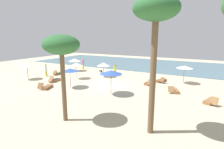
{
  "coord_description": "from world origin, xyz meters",
  "views": [
    {
      "loc": [
        10.08,
        -17.2,
        5.47
      ],
      "look_at": [
        0.18,
        0.71,
        1.1
      ],
      "focal_mm": 28.9,
      "sensor_mm": 36.0,
      "label": 1
    }
  ],
  "objects": [
    {
      "name": "ocean_water",
      "position": [
        0.0,
        17.0,
        0.03
      ],
      "size": [
        48.0,
        16.0,
        0.06
      ],
      "primitive_type": "cube",
      "color": "slate",
      "rests_on": "ground_plane"
    },
    {
      "name": "person_1",
      "position": [
        -9.72,
        -0.23,
        0.86
      ],
      "size": [
        0.5,
        0.5,
        1.71
      ],
      "color": "yellow",
      "rests_on": "ground_plane"
    },
    {
      "name": "palm_0",
      "position": [
        7.4,
        -7.77,
        6.53
      ],
      "size": [
        2.39,
        2.39,
        7.5
      ],
      "color": "brown",
      "rests_on": "ground_plane"
    },
    {
      "name": "umbrella_1",
      "position": [
        -2.59,
        3.36,
        1.74
      ],
      "size": [
        1.8,
        1.8,
        1.97
      ],
      "color": "brown",
      "rests_on": "ground_plane"
    },
    {
      "name": "person_2",
      "position": [
        -8.84,
        6.84,
        0.93
      ],
      "size": [
        0.36,
        0.36,
        1.83
      ],
      "color": "yellow",
      "rests_on": "ground_plane"
    },
    {
      "name": "person_0",
      "position": [
        -1.47,
        4.51,
        0.85
      ],
      "size": [
        0.43,
        0.43,
        1.68
      ],
      "color": "#2D4C8C",
      "rests_on": "ground_plane"
    },
    {
      "name": "dog",
      "position": [
        -4.67,
        5.94,
        0.17
      ],
      "size": [
        0.59,
        0.69,
        0.33
      ],
      "color": "black",
      "rests_on": "ground_plane"
    },
    {
      "name": "umbrella_6",
      "position": [
        -2.99,
        -2.86,
        1.94
      ],
      "size": [
        1.87,
        1.87,
        2.1
      ],
      "color": "brown",
      "rests_on": "ground_plane"
    },
    {
      "name": "lounger_0",
      "position": [
        -4.9,
        -4.46,
        0.17
      ],
      "size": [
        1.13,
        1.76,
        0.72
      ],
      "color": "brown",
      "rests_on": "ground_plane"
    },
    {
      "name": "umbrella_2",
      "position": [
        7.48,
        4.89,
        1.97
      ],
      "size": [
        1.86,
        1.86,
        2.13
      ],
      "color": "brown",
      "rests_on": "ground_plane"
    },
    {
      "name": "ground_plane",
      "position": [
        0.0,
        0.0,
        0.0
      ],
      "size": [
        60.0,
        60.0,
        0.0
      ],
      "primitive_type": "plane",
      "color": "beige"
    },
    {
      "name": "lounger_2",
      "position": [
        -6.47,
        -1.81,
        0.18
      ],
      "size": [
        0.68,
        1.71,
        0.69
      ],
      "color": "olive",
      "rests_on": "ground_plane"
    },
    {
      "name": "lounger_1",
      "position": [
        -9.18,
        1.49,
        0.18
      ],
      "size": [
        0.65,
        1.71,
        0.68
      ],
      "color": "brown",
      "rests_on": "ground_plane"
    },
    {
      "name": "lounger_3",
      "position": [
        5.02,
        4.33,
        0.17
      ],
      "size": [
        1.24,
        1.77,
        0.7
      ],
      "color": "brown",
      "rests_on": "ground_plane"
    },
    {
      "name": "umbrella_5",
      "position": [
        -8.81,
        4.76,
        1.77
      ],
      "size": [
        1.96,
        1.96,
        1.98
      ],
      "color": "brown",
      "rests_on": "ground_plane"
    },
    {
      "name": "palm_3",
      "position": [
        2.01,
        -8.99,
        4.81
      ],
      "size": [
        2.27,
        2.27,
        5.58
      ],
      "color": "brown",
      "rests_on": "ground_plane"
    },
    {
      "name": "lounger_4",
      "position": [
        7.2,
        0.84,
        0.17
      ],
      "size": [
        1.16,
        1.78,
        0.7
      ],
      "color": "olive",
      "rests_on": "ground_plane"
    },
    {
      "name": "lounger_6",
      "position": [
        4.19,
        2.44,
        0.18
      ],
      "size": [
        1.05,
        1.75,
        0.73
      ],
      "color": "brown",
      "rests_on": "ground_plane"
    },
    {
      "name": "umbrella_3",
      "position": [
        -10.42,
        -2.59,
        1.86
      ],
      "size": [
        1.86,
        1.86,
        2.12
      ],
      "color": "brown",
      "rests_on": "ground_plane"
    },
    {
      "name": "umbrella_0",
      "position": [
        -5.09,
        0.72,
        1.91
      ],
      "size": [
        1.71,
        1.71,
        2.11
      ],
      "color": "olive",
      "rests_on": "ground_plane"
    },
    {
      "name": "lounger_5",
      "position": [
        10.4,
        -0.84,
        0.17
      ],
      "size": [
        1.13,
        1.74,
        0.74
      ],
      "color": "olive",
      "rests_on": "ground_plane"
    },
    {
      "name": "umbrella_4",
      "position": [
        2.0,
        -2.78,
        2.16
      ],
      "size": [
        2.14,
        2.14,
        2.35
      ],
      "color": "brown",
      "rests_on": "ground_plane"
    }
  ]
}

